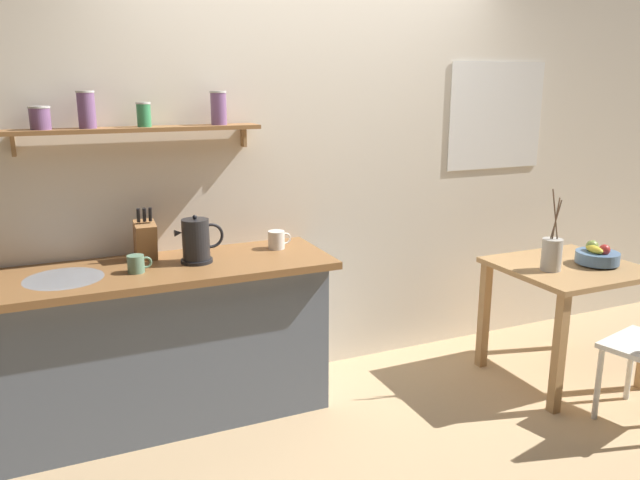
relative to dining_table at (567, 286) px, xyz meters
The scene contains 11 objects.
ground_plane 1.51m from the dining_table, behind, with size 14.00×14.00×0.00m, color tan.
back_wall 1.61m from the dining_table, 144.88° to the left, with size 6.80×0.11×2.70m.
kitchen_counter 2.43m from the dining_table, 168.35° to the left, with size 1.83×0.63×0.89m.
wall_shelf 2.71m from the dining_table, 164.72° to the left, with size 1.29×0.20×0.32m.
dining_table is the anchor object (origin of this frame).
fruit_bowl 0.25m from the dining_table, 21.59° to the right, with size 0.26×0.26×0.14m.
twig_vase 0.30m from the dining_table, 168.56° to the right, with size 0.12×0.12×0.49m.
electric_kettle 2.25m from the dining_table, 167.79° to the left, with size 0.26×0.17×0.26m.
knife_block 2.52m from the dining_table, 165.33° to the left, with size 0.11×0.16×0.29m.
coffee_mug_by_sink 2.54m from the dining_table, behind, with size 0.12×0.08×0.09m.
coffee_mug_spare 1.80m from the dining_table, 161.48° to the left, with size 0.14×0.10×0.10m.
Camera 1 is at (-1.48, -2.88, 1.82)m, focal length 34.91 mm.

